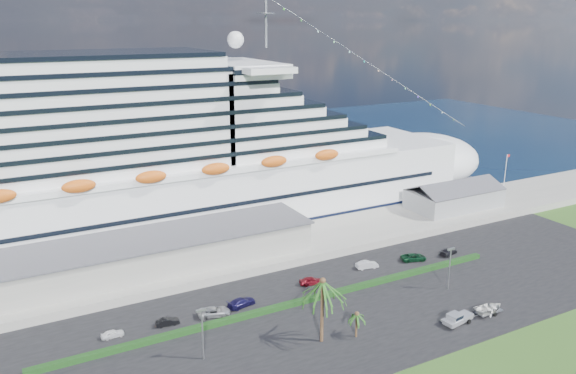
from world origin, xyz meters
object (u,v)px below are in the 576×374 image
cruise_ship (144,164)px  boat_trailer (490,308)px  parked_car_3 (242,302)px  pickup_truck (457,318)px

cruise_ship → boat_trailer: size_ratio=31.08×
parked_car_3 → boat_trailer: (36.18, -22.53, 0.40)m
pickup_truck → boat_trailer: (7.06, -0.28, 0.10)m
parked_car_3 → cruise_ship: bearing=-6.9°
parked_car_3 → pickup_truck: pickup_truck is taller
boat_trailer → pickup_truck: bearing=177.8°
cruise_ship → pickup_truck: bearing=-62.8°
parked_car_3 → pickup_truck: (29.12, -22.25, 0.30)m
cruise_ship → parked_car_3: 46.89m
cruise_ship → pickup_truck: cruise_ship is taller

